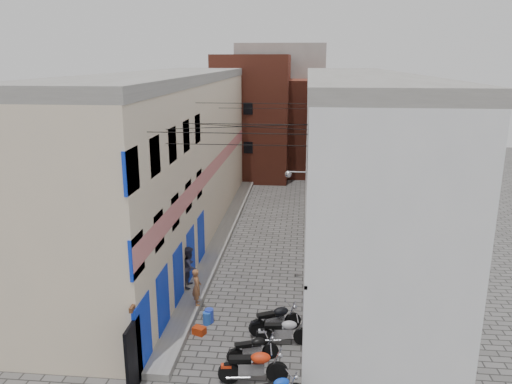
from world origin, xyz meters
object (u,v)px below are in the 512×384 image
(motorcycle_g, at_px, (275,318))
(person_b, at_px, (190,267))
(motorcycle_d, at_px, (253,364))
(person_a, at_px, (197,287))
(motorcycle_e, at_px, (253,348))
(water_jug_near, at_px, (207,318))
(water_jug_far, at_px, (209,316))
(red_crate, at_px, (199,331))
(motorcycle_f, at_px, (283,330))

(motorcycle_g, relative_size, person_b, 1.14)
(motorcycle_d, height_order, person_a, person_a)
(motorcycle_g, height_order, person_b, person_b)
(motorcycle_d, relative_size, person_b, 1.22)
(motorcycle_e, bearing_deg, water_jug_near, -158.56)
(water_jug_far, height_order, red_crate, water_jug_far)
(motorcycle_g, relative_size, water_jug_near, 4.26)
(motorcycle_f, xyz_separation_m, water_jug_near, (-2.94, 1.10, -0.32))
(motorcycle_d, bearing_deg, red_crate, -146.15)
(water_jug_near, bearing_deg, motorcycle_d, -57.59)
(motorcycle_e, distance_m, person_a, 4.18)
(motorcycle_e, relative_size, water_jug_far, 3.31)
(motorcycle_f, height_order, red_crate, motorcycle_f)
(water_jug_near, relative_size, water_jug_far, 0.89)
(motorcycle_f, distance_m, motorcycle_g, 0.84)
(water_jug_near, bearing_deg, motorcycle_f, -20.61)
(motorcycle_e, bearing_deg, motorcycle_g, 141.48)
(water_jug_near, bearing_deg, person_a, 119.61)
(motorcycle_d, distance_m, motorcycle_g, 3.04)
(motorcycle_f, relative_size, person_b, 1.08)
(person_b, height_order, red_crate, person_b)
(person_b, bearing_deg, water_jug_far, -152.16)
(motorcycle_e, relative_size, motorcycle_g, 0.87)
(motorcycle_g, bearing_deg, motorcycle_e, -44.06)
(motorcycle_g, bearing_deg, person_a, -139.04)
(water_jug_near, distance_m, red_crate, 0.75)
(motorcycle_d, distance_m, water_jug_far, 4.05)
(motorcycle_f, xyz_separation_m, water_jug_far, (-2.87, 1.25, -0.29))
(motorcycle_e, bearing_deg, motorcycle_d, -13.75)
(motorcycle_g, distance_m, water_jug_near, 2.65)
(person_a, xyz_separation_m, person_b, (-0.65, 1.60, 0.14))
(person_b, distance_m, water_jug_far, 2.94)
(motorcycle_f, distance_m, red_crate, 3.12)
(motorcycle_f, xyz_separation_m, person_a, (-3.53, 2.14, 0.45))
(motorcycle_e, relative_size, person_b, 0.99)
(water_jug_near, height_order, water_jug_far, water_jug_far)
(motorcycle_d, xyz_separation_m, motorcycle_f, (0.82, 2.22, -0.07))
(motorcycle_g, height_order, water_jug_far, motorcycle_g)
(motorcycle_e, xyz_separation_m, person_a, (-2.57, 3.26, 0.49))
(motorcycle_e, bearing_deg, red_crate, -145.35)
(motorcycle_g, bearing_deg, motorcycle_d, -35.24)
(water_jug_far, bearing_deg, motorcycle_f, -23.55)
(motorcycle_g, xyz_separation_m, person_a, (-3.20, 1.37, 0.41))
(person_b, xyz_separation_m, red_crate, (1.10, -3.37, -1.00))
(motorcycle_f, bearing_deg, motorcycle_e, -46.78)
(motorcycle_d, bearing_deg, person_b, -157.77)
(red_crate, bearing_deg, person_b, 108.10)
(person_a, distance_m, water_jug_far, 1.33)
(person_b, bearing_deg, red_crate, -161.71)
(person_a, xyz_separation_m, water_jug_far, (0.65, -0.89, -0.73))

